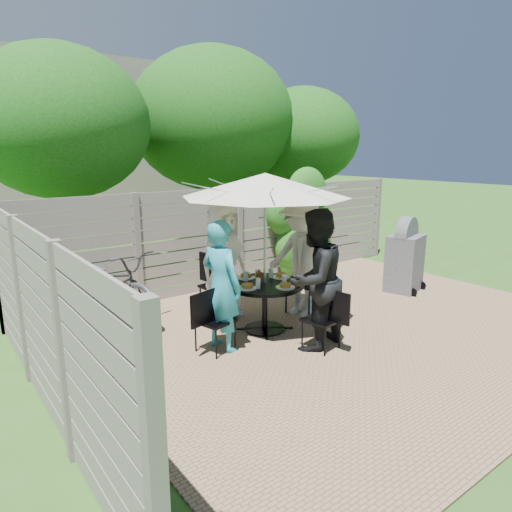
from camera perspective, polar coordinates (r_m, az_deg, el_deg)
backyard_envelope at (r=14.99m, az=-18.43°, el=12.87°), size 60.00×60.00×5.00m
patio_table at (r=6.39m, az=1.10°, el=-5.20°), size 1.26×1.26×0.70m
umbrella at (r=6.09m, az=1.17°, el=8.82°), size 2.67×2.67×2.21m
chair_back at (r=7.10m, az=-4.84°, el=-5.15°), size 0.49×0.70×0.93m
person_back at (r=6.84m, az=-4.16°, el=-0.70°), size 0.94×0.71×1.74m
chair_left at (r=5.82m, az=-5.19°, el=-9.60°), size 0.65×0.50×0.85m
person_left at (r=5.71m, az=-4.33°, el=-3.80°), size 0.51×0.68×1.68m
chair_front at (r=5.93m, az=8.26°, el=-9.32°), size 0.47×0.62×0.82m
person_front at (r=5.79m, az=7.37°, el=-2.99°), size 1.00×0.84×1.81m
chair_right at (r=7.18m, az=6.15°, el=-4.82°), size 0.76×0.59×0.99m
person_right at (r=6.91m, az=5.62°, el=-0.20°), size 0.90×1.29×1.83m
plate_back at (r=6.55m, az=-1.27°, el=-2.57°), size 0.26×0.26×0.06m
plate_left at (r=6.07m, az=-1.11°, el=-3.87°), size 0.26×0.26×0.06m
plate_front at (r=6.10m, az=3.68°, el=-3.78°), size 0.26×0.26×0.06m
plate_right at (r=6.59m, az=3.16°, el=-2.50°), size 0.26×0.26×0.06m
glass_back at (r=6.40m, az=-1.26°, el=-2.53°), size 0.07×0.07×0.14m
glass_left at (r=6.06m, az=0.26°, el=-3.44°), size 0.07×0.07×0.14m
glass_front at (r=6.23m, az=3.56°, el=-2.99°), size 0.07×0.07×0.14m
glass_right at (r=6.57m, az=1.90°, el=-2.13°), size 0.07×0.07×0.14m
syrup_jug at (r=6.30m, az=0.41°, el=-2.70°), size 0.09×0.09×0.16m
coffee_cup at (r=6.53m, az=0.22°, el=-2.31°), size 0.08×0.08×0.12m
bicycle at (r=7.11m, az=-17.71°, el=-3.45°), size 1.28×2.21×1.10m
bbq_grill at (r=8.57m, az=18.11°, el=-0.21°), size 0.79×0.68×1.36m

